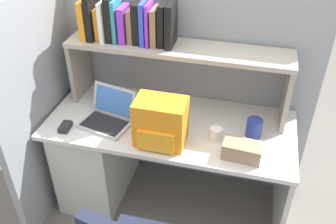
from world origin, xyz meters
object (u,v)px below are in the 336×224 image
computer_mouse (65,127)px  paper_cup (216,134)px  tissue_box (242,151)px  laptop (108,115)px  snack_canister (254,128)px  backpack (160,123)px

computer_mouse → paper_cup: 0.95m
computer_mouse → tissue_box: bearing=-3.9°
computer_mouse → tissue_box: (1.11, 0.01, 0.03)m
laptop → tissue_box: 0.88m
tissue_box → snack_canister: size_ratio=1.84×
laptop → computer_mouse: size_ratio=3.46×
backpack → tissue_box: bearing=-2.8°
backpack → snack_canister: bearing=19.4°
snack_canister → laptop: bearing=-174.9°
tissue_box → paper_cup: bearing=147.9°
laptop → paper_cup: bearing=-0.5°
laptop → backpack: backpack is taller
backpack → snack_canister: backpack is taller
computer_mouse → paper_cup: (0.94, 0.13, 0.03)m
laptop → snack_canister: (0.92, 0.08, 0.01)m
paper_cup → tissue_box: tissue_box is taller
laptop → snack_canister: 0.92m
laptop → tissue_box: size_ratio=1.63×
laptop → computer_mouse: (-0.24, -0.14, -0.03)m
paper_cup → snack_canister: (0.22, 0.09, 0.02)m
backpack → snack_canister: (0.54, 0.19, -0.08)m
paper_cup → snack_canister: bearing=21.9°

